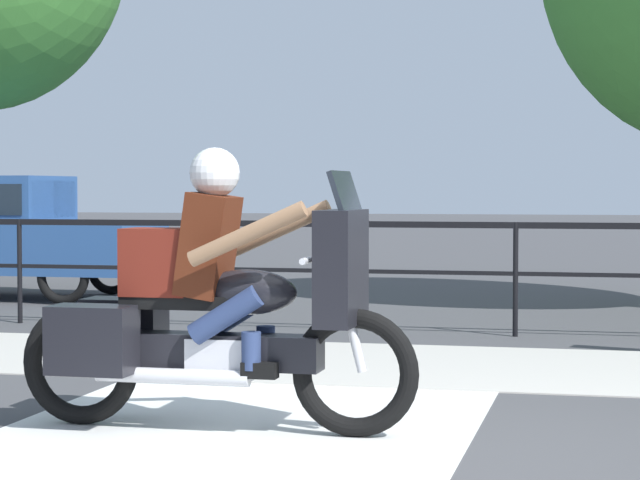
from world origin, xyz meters
The scene contains 5 objects.
ground_plane centered at (0.00, 0.00, 0.00)m, with size 120.00×120.00×0.00m, color #424244.
sidewalk_band centered at (0.00, 3.40, 0.01)m, with size 44.00×2.40×0.01m, color #B7B2A8.
crosswalk_band centered at (-1.22, -0.20, 0.00)m, with size 2.72×6.00×0.01m, color silver.
fence_railing centered at (0.00, 5.50, 0.85)m, with size 36.00×0.05×1.08m.
motorcycle centered at (-1.36, 0.49, 0.72)m, with size 2.39×0.76×1.64m.
Camera 1 is at (0.89, -6.33, 1.41)m, focal length 70.00 mm.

